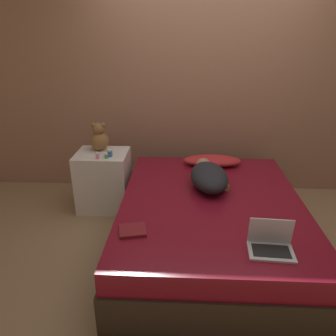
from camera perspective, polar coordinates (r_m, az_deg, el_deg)
The scene contains 12 objects.
ground_plane at distance 3.17m, azimuth 7.14°, elevation -13.33°, with size 12.00×12.00×0.00m, color #937551.
wall_back at distance 3.90m, azimuth 6.84°, elevation 14.44°, with size 8.00×0.06×2.60m.
bed at distance 3.03m, azimuth 7.37°, elevation -9.57°, with size 1.60×2.04×0.50m.
nightstand at distance 3.71m, azimuth -11.11°, elevation -2.11°, with size 0.55×0.47×0.65m.
pillow at distance 3.59m, azimuth 7.69°, elevation 1.28°, with size 0.62×0.27×0.11m.
person_lying at distance 3.10m, azimuth 7.13°, elevation -1.41°, with size 0.40×0.74×0.21m.
laptop at distance 2.35m, azimuth 17.47°, elevation -12.49°, with size 0.31×0.22×0.21m.
teddy_bear at distance 3.64m, azimuth -11.88°, elevation 5.12°, with size 0.20×0.20×0.31m.
bottle_pink at distance 3.41m, azimuth -12.21°, elevation 2.09°, with size 0.03×0.03×0.07m.
bottle_blue at distance 3.45m, azimuth -10.13°, elevation 2.59°, with size 0.05×0.05×0.08m.
bottle_green at distance 3.41m, azimuth -10.66°, elevation 2.12°, with size 0.04×0.04×0.06m.
book at distance 2.45m, azimuth -6.18°, elevation -10.77°, with size 0.23×0.21×0.02m.
Camera 1 is at (-0.25, -2.55, 1.87)m, focal length 35.00 mm.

